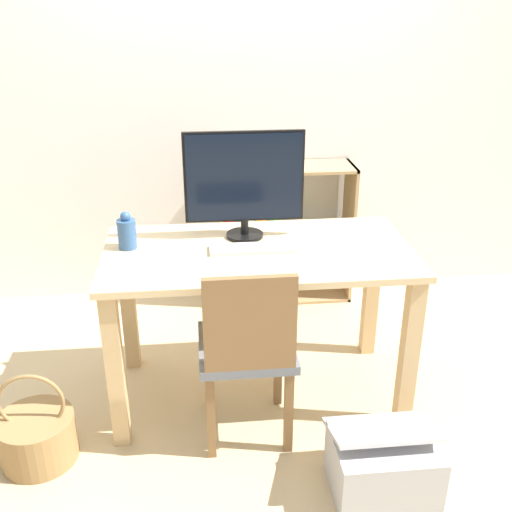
% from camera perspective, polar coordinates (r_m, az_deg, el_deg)
% --- Properties ---
extents(ground_plane, '(10.00, 10.00, 0.00)m').
position_cam_1_polar(ground_plane, '(3.03, 0.20, -12.68)').
color(ground_plane, '#CCB284').
extents(wall_back, '(8.00, 0.05, 2.60)m').
position_cam_1_polar(wall_back, '(3.61, -1.81, 15.95)').
color(wall_back, white).
rests_on(wall_back, ground_plane).
extents(desk, '(1.37, 0.70, 0.76)m').
position_cam_1_polar(desk, '(2.70, 0.22, -2.13)').
color(desk, '#D8BC8C').
rests_on(desk, ground_plane).
extents(monitor, '(0.54, 0.17, 0.49)m').
position_cam_1_polar(monitor, '(2.69, -1.13, 7.24)').
color(monitor, black).
rests_on(monitor, desk).
extents(keyboard, '(0.39, 0.11, 0.02)m').
position_cam_1_polar(keyboard, '(2.63, -0.21, 0.72)').
color(keyboard, silver).
rests_on(keyboard, desk).
extents(vase, '(0.08, 0.08, 0.17)m').
position_cam_1_polar(vase, '(2.69, -12.20, 2.21)').
color(vase, '#33598C').
rests_on(vase, desk).
extents(chair, '(0.40, 0.40, 0.85)m').
position_cam_1_polar(chair, '(2.49, -0.82, -8.69)').
color(chair, slate).
rests_on(chair, ground_plane).
extents(bookshelf, '(0.81, 0.28, 0.86)m').
position_cam_1_polar(bookshelf, '(3.69, 0.55, 1.86)').
color(bookshelf, tan).
rests_on(bookshelf, ground_plane).
extents(basket, '(0.32, 0.32, 0.42)m').
position_cam_1_polar(basket, '(2.76, -20.13, -15.81)').
color(basket, '#997547').
rests_on(basket, ground_plane).
extents(storage_box, '(0.40, 0.36, 0.31)m').
position_cam_1_polar(storage_box, '(2.50, 11.99, -18.80)').
color(storage_box, '#B2B2B7').
rests_on(storage_box, ground_plane).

